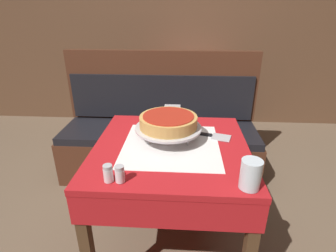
% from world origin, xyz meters
% --- Properties ---
extents(ground_plane, '(14.00, 14.00, 0.00)m').
position_xyz_m(ground_plane, '(0.00, 0.00, 0.00)').
color(ground_plane, brown).
extents(dining_table_front, '(0.79, 0.79, 0.73)m').
position_xyz_m(dining_table_front, '(0.00, 0.00, 0.63)').
color(dining_table_front, red).
rests_on(dining_table_front, ground_plane).
extents(dining_table_rear, '(0.76, 0.76, 0.73)m').
position_xyz_m(dining_table_rear, '(0.16, 1.65, 0.63)').
color(dining_table_rear, red).
rests_on(dining_table_rear, ground_plane).
extents(booth_bench, '(1.68, 0.53, 1.06)m').
position_xyz_m(booth_bench, '(-0.14, 0.88, 0.30)').
color(booth_bench, '#4C2819').
rests_on(booth_bench, ground_plane).
extents(back_wall_panel, '(6.00, 0.04, 2.40)m').
position_xyz_m(back_wall_panel, '(0.00, 2.11, 1.20)').
color(back_wall_panel, brown).
rests_on(back_wall_panel, ground_plane).
extents(pizza_pan_stand, '(0.35, 0.35, 0.08)m').
position_xyz_m(pizza_pan_stand, '(-0.02, 0.06, 0.80)').
color(pizza_pan_stand, '#ADADB2').
rests_on(pizza_pan_stand, dining_table_front).
extents(deep_dish_pizza, '(0.30, 0.30, 0.06)m').
position_xyz_m(deep_dish_pizza, '(-0.02, 0.06, 0.84)').
color(deep_dish_pizza, tan).
rests_on(deep_dish_pizza, pizza_pan_stand).
extents(pizza_server, '(0.27, 0.12, 0.01)m').
position_xyz_m(pizza_server, '(0.20, 0.12, 0.74)').
color(pizza_server, '#BCBCC1').
rests_on(pizza_server, dining_table_front).
extents(water_glass_near, '(0.08, 0.08, 0.12)m').
position_xyz_m(water_glass_near, '(0.32, -0.33, 0.79)').
color(water_glass_near, silver).
rests_on(water_glass_near, dining_table_front).
extents(salt_shaker, '(0.04, 0.04, 0.07)m').
position_xyz_m(salt_shaker, '(-0.24, -0.33, 0.77)').
color(salt_shaker, silver).
rests_on(salt_shaker, dining_table_front).
extents(pepper_shaker, '(0.04, 0.04, 0.07)m').
position_xyz_m(pepper_shaker, '(-0.19, -0.33, 0.77)').
color(pepper_shaker, silver).
rests_on(pepper_shaker, dining_table_front).
extents(napkin_holder, '(0.10, 0.05, 0.09)m').
position_xyz_m(napkin_holder, '(-0.01, 0.35, 0.78)').
color(napkin_holder, '#B2B2B7').
rests_on(napkin_holder, dining_table_front).
extents(condiment_caddy, '(0.12, 0.12, 0.15)m').
position_xyz_m(condiment_caddy, '(0.19, 1.56, 0.77)').
color(condiment_caddy, black).
rests_on(condiment_caddy, dining_table_rear).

